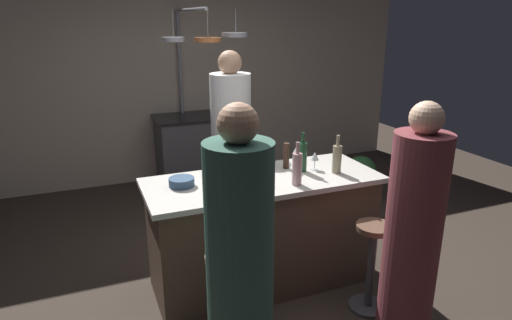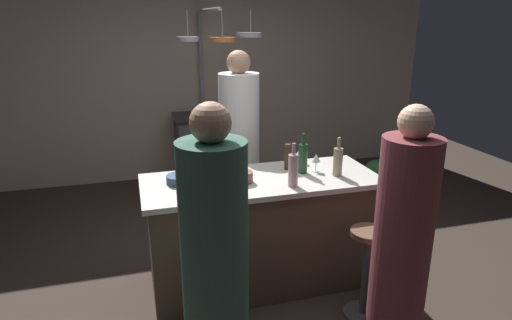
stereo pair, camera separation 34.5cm
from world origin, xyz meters
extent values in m
plane|color=#382D26|center=(0.00, 0.00, 0.00)|extent=(9.00, 9.00, 0.00)
cube|color=#BCAD99|center=(0.00, 2.85, 1.30)|extent=(6.40, 0.16, 2.60)
cube|color=brown|center=(0.00, 0.00, 0.43)|extent=(1.72, 0.66, 0.86)
cube|color=beige|center=(0.00, 0.00, 0.88)|extent=(1.80, 0.72, 0.04)
cube|color=#47474C|center=(0.00, 2.45, 0.43)|extent=(0.76, 0.60, 0.86)
cube|color=black|center=(0.00, 2.45, 0.88)|extent=(0.80, 0.64, 0.03)
cylinder|color=white|center=(0.06, 0.92, 0.79)|extent=(0.38, 0.38, 1.59)
sphere|color=tan|center=(0.06, 0.92, 1.68)|extent=(0.22, 0.22, 0.22)
cylinder|color=#4C4C51|center=(0.59, -0.62, 0.01)|extent=(0.28, 0.28, 0.02)
cylinder|color=#4C4C51|center=(0.59, -0.62, 0.33)|extent=(0.06, 0.06, 0.62)
cylinder|color=brown|center=(0.59, -0.62, 0.66)|extent=(0.26, 0.26, 0.04)
cylinder|color=brown|center=(0.57, -1.00, 0.72)|extent=(0.34, 0.34, 1.43)
sphere|color=#D8AD8C|center=(0.57, -1.00, 1.52)|extent=(0.20, 0.20, 0.20)
cylinder|color=#4C4C51|center=(-0.51, -0.62, 0.33)|extent=(0.06, 0.06, 0.62)
cylinder|color=brown|center=(-0.51, -0.62, 0.66)|extent=(0.26, 0.26, 0.04)
cylinder|color=#33594C|center=(-0.55, -0.99, 0.75)|extent=(0.36, 0.36, 1.49)
sphere|color=tan|center=(-0.55, -0.99, 1.59)|extent=(0.20, 0.20, 0.20)
cylinder|color=gray|center=(0.00, 2.70, 1.07)|extent=(0.04, 0.04, 2.15)
cylinder|color=gray|center=(0.00, 2.06, 2.15)|extent=(0.04, 1.28, 0.04)
cylinder|color=gray|center=(-0.30, 1.60, 1.86)|extent=(0.22, 0.22, 0.04)
cylinder|color=gray|center=(-0.30, 1.57, 2.01)|extent=(0.01, 0.01, 0.29)
cylinder|color=#B26638|center=(0.05, 1.58, 1.85)|extent=(0.28, 0.28, 0.04)
cylinder|color=gray|center=(0.05, 1.57, 2.00)|extent=(0.01, 0.01, 0.30)
cylinder|color=gray|center=(0.35, 1.61, 1.90)|extent=(0.27, 0.27, 0.04)
cylinder|color=gray|center=(0.35, 1.57, 2.02)|extent=(0.01, 0.01, 0.25)
cylinder|color=brown|center=(1.76, 1.19, 0.08)|extent=(0.24, 0.24, 0.16)
sphere|color=#2D6633|center=(1.76, 1.19, 0.34)|extent=(0.36, 0.36, 0.36)
cylinder|color=#382319|center=(0.26, 0.14, 1.01)|extent=(0.05, 0.05, 0.21)
cylinder|color=gray|center=(0.58, -0.10, 1.01)|extent=(0.07, 0.07, 0.22)
cylinder|color=gray|center=(0.58, -0.10, 1.16)|extent=(0.03, 0.03, 0.08)
cylinder|color=brown|center=(-0.26, -0.22, 1.01)|extent=(0.07, 0.07, 0.23)
cylinder|color=brown|center=(-0.26, -0.22, 1.17)|extent=(0.03, 0.03, 0.08)
cylinder|color=#B78C8E|center=(0.17, -0.22, 1.02)|extent=(0.07, 0.07, 0.24)
cylinder|color=#B78C8E|center=(0.17, -0.22, 1.18)|extent=(0.03, 0.03, 0.08)
cylinder|color=#193D23|center=(0.35, 0.03, 1.02)|extent=(0.07, 0.07, 0.23)
cylinder|color=#193D23|center=(0.35, 0.03, 1.17)|extent=(0.03, 0.03, 0.08)
cylinder|color=silver|center=(0.43, 0.27, 0.90)|extent=(0.06, 0.06, 0.01)
cylinder|color=silver|center=(0.43, 0.27, 0.94)|extent=(0.01, 0.01, 0.07)
cone|color=silver|center=(0.43, 0.27, 1.01)|extent=(0.07, 0.07, 0.06)
cylinder|color=silver|center=(0.46, 0.03, 0.90)|extent=(0.06, 0.06, 0.01)
cylinder|color=silver|center=(0.46, 0.03, 0.94)|extent=(0.01, 0.01, 0.07)
cone|color=silver|center=(0.46, 0.03, 1.01)|extent=(0.07, 0.07, 0.06)
cylinder|color=brown|center=(-0.15, -0.04, 0.94)|extent=(0.14, 0.14, 0.08)
cylinder|color=#334C6B|center=(-0.61, 0.07, 0.93)|extent=(0.18, 0.18, 0.06)
camera|label=1|loc=(-1.24, -2.90, 2.06)|focal=30.92mm
camera|label=2|loc=(-0.91, -3.01, 2.06)|focal=30.92mm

